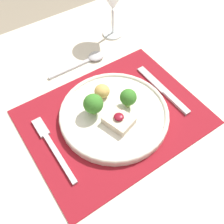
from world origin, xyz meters
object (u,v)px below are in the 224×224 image
at_px(dinner_plate, 112,113).
at_px(knife, 166,92).
at_px(fork, 51,144).
at_px(wine_glass_near, 113,0).
at_px(spoon, 90,59).

relative_size(dinner_plate, knife, 1.37).
relative_size(fork, wine_glass_near, 1.21).
xyz_separation_m(spoon, wine_glass_near, (0.13, 0.07, 0.11)).
xyz_separation_m(dinner_plate, fork, (-0.16, 0.01, -0.01)).
bearing_deg(fork, spoon, 43.30).
bearing_deg(wine_glass_near, spoon, -152.34).
xyz_separation_m(fork, spoon, (0.22, 0.20, -0.00)).
distance_m(dinner_plate, wine_glass_near, 0.35).
bearing_deg(spoon, dinner_plate, -108.28).
relative_size(dinner_plate, spoon, 1.49).
bearing_deg(fork, knife, -3.09).
xyz_separation_m(dinner_plate, spoon, (0.06, 0.21, -0.01)).
xyz_separation_m(knife, spoon, (-0.10, 0.23, -0.00)).
height_order(dinner_plate, knife, dinner_plate).
distance_m(dinner_plate, spoon, 0.22).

